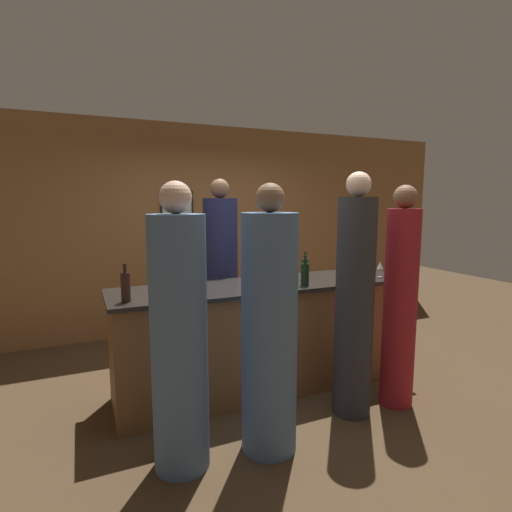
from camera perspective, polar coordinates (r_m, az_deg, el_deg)
The scene contains 15 objects.
ground_plane at distance 4.08m, azimuth 1.71°, elevation -18.00°, with size 14.00×14.00×0.00m, color #4C3823.
back_wall at distance 5.61m, azimuth -7.35°, elevation 3.89°, with size 8.00×0.08×2.80m.
bar_counter at distance 3.89m, azimuth 1.74°, elevation -11.23°, with size 2.90×0.75×1.02m.
bartender at distance 4.39m, azimuth -5.03°, elevation -3.22°, with size 0.37×0.37×2.02m.
guest_0 at distance 3.39m, azimuth 13.90°, elevation -6.58°, with size 0.31×0.31×2.01m.
guest_1 at distance 3.66m, azimuth 19.88°, elevation -6.37°, with size 0.28×0.28×1.91m.
guest_2 at distance 2.84m, azimuth 1.92°, elevation -10.63°, with size 0.39×0.39×1.90m.
guest_3 at distance 2.70m, azimuth -10.90°, elevation -11.65°, with size 0.37×0.37×1.91m.
wine_bottle_0 at distance 3.66m, azimuth 7.01°, elevation -2.58°, with size 0.08×0.08×0.28m.
wine_bottle_1 at distance 3.20m, azimuth -18.13°, elevation -4.16°, with size 0.07×0.07×0.30m.
wine_bottle_2 at distance 3.96m, azimuth 6.99°, elevation -1.77°, with size 0.07×0.07×0.28m.
wine_glass_0 at distance 4.21m, azimuth 17.31°, elevation -1.36°, with size 0.06×0.06×0.16m.
wine_glass_1 at distance 3.54m, azimuth 2.76°, elevation -2.79°, with size 0.08×0.08×0.15m.
wine_glass_2 at distance 3.48m, azimuth 3.71°, elevation -2.93°, with size 0.07×0.07×0.15m.
wine_glass_3 at distance 3.82m, azimuth 4.09°, elevation -1.78°, with size 0.06×0.06×0.17m.
Camera 1 is at (-1.59, -3.31, 1.78)m, focal length 28.00 mm.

